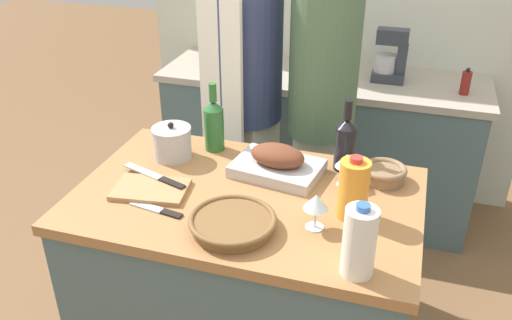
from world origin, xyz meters
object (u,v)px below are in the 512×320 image
at_px(condiment_bottle_tall, 212,46).
at_px(stock_pot, 172,142).
at_px(juice_jug, 353,189).
at_px(cutting_board, 151,189).
at_px(stand_mixer, 390,60).
at_px(wine_bottle_green, 345,143).
at_px(wine_glass_left, 316,203).
at_px(wicker_basket, 233,223).
at_px(wine_glass_right, 347,162).
at_px(condiment_bottle_short, 466,83).
at_px(wine_bottle_dark, 214,124).
at_px(mixing_bowl, 384,173).
at_px(milk_jug, 359,242).
at_px(knife_chef, 156,176).
at_px(person_cook_aproned, 245,91).
at_px(person_cook_guest, 322,102).
at_px(knife_paring, 158,210).
at_px(roasting_pan, 277,163).

bearing_deg(condiment_bottle_tall, stock_pot, -75.22).
relative_size(stock_pot, juice_jug, 0.70).
bearing_deg(cutting_board, stand_mixer, 65.32).
xyz_separation_m(wine_bottle_green, wine_glass_left, (-0.03, -0.41, -0.02)).
height_order(wicker_basket, wine_glass_right, wine_glass_right).
relative_size(wine_glass_right, condiment_bottle_tall, 0.78).
height_order(stock_pot, wine_glass_left, stock_pot).
distance_m(juice_jug, stand_mixer, 1.47).
bearing_deg(condiment_bottle_short, wine_bottle_dark, -133.52).
height_order(mixing_bowl, stand_mixer, stand_mixer).
distance_m(milk_jug, wine_bottle_dark, 0.89).
xyz_separation_m(cutting_board, wine_glass_left, (0.61, -0.04, 0.09)).
distance_m(juice_jug, wine_glass_left, 0.15).
bearing_deg(condiment_bottle_tall, stand_mixer, -4.34).
distance_m(stock_pot, condiment_bottle_short, 1.64).
bearing_deg(milk_jug, condiment_bottle_short, 78.27).
height_order(knife_chef, person_cook_aproned, person_cook_aproned).
relative_size(juice_jug, wine_bottle_dark, 0.78).
distance_m(person_cook_aproned, person_cook_guest, 0.39).
bearing_deg(person_cook_aproned, wine_glass_right, -20.35).
bearing_deg(condiment_bottle_tall, person_cook_aproned, -58.30).
height_order(cutting_board, juice_jug, juice_jug).
bearing_deg(knife_paring, condiment_bottle_tall, 105.26).
height_order(wine_bottle_green, person_cook_aproned, person_cook_aproned).
distance_m(knife_chef, person_cook_aproned, 0.80).
height_order(milk_jug, knife_chef, milk_jug).
xyz_separation_m(stand_mixer, condiment_bottle_tall, (-1.10, 0.08, -0.05)).
bearing_deg(cutting_board, wine_glass_right, 20.92).
xyz_separation_m(milk_jug, wine_glass_right, (-0.11, 0.47, -0.01)).
height_order(roasting_pan, condiment_bottle_tall, same).
bearing_deg(person_cook_aproned, roasting_pan, -35.79).
bearing_deg(juice_jug, milk_jug, -78.66).
bearing_deg(milk_jug, wine_glass_left, 131.61).
relative_size(wine_glass_right, knife_paring, 0.62).
height_order(roasting_pan, stand_mixer, stand_mixer).
bearing_deg(condiment_bottle_tall, wine_glass_left, -58.98).
height_order(stock_pot, person_cook_guest, person_cook_guest).
bearing_deg(knife_paring, roasting_pan, 48.31).
bearing_deg(person_cook_guest, knife_chef, -133.86).
relative_size(roasting_pan, condiment_bottle_tall, 2.15).
xyz_separation_m(stock_pot, condiment_bottle_tall, (-0.36, 1.35, -0.04)).
bearing_deg(wicker_basket, person_cook_guest, 83.74).
distance_m(cutting_board, wine_bottle_dark, 0.41).
distance_m(wicker_basket, cutting_board, 0.38).
height_order(cutting_board, knife_chef, knife_chef).
bearing_deg(cutting_board, wine_glass_left, -3.93).
distance_m(wine_bottle_green, condiment_bottle_short, 1.18).
bearing_deg(juice_jug, wicker_basket, -151.44).
distance_m(wicker_basket, wine_bottle_dark, 0.58).
bearing_deg(person_cook_aproned, cutting_board, -69.08).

